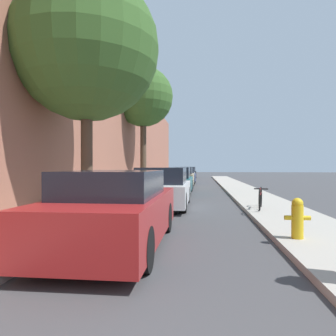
{
  "coord_description": "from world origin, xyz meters",
  "views": [
    {
      "loc": [
        0.53,
        0.67,
        1.45
      ],
      "look_at": [
        -0.61,
        11.12,
        1.39
      ],
      "focal_mm": 32.62,
      "sensor_mm": 36.0,
      "label": 1
    }
  ],
  "objects_px": {
    "street_tree_near": "(87,49)",
    "bicycle": "(260,198)",
    "parked_car_white": "(163,188)",
    "parked_car_black": "(189,173)",
    "parked_car_red": "(116,210)",
    "parked_car_navy": "(185,176)",
    "parked_car_silver": "(186,174)",
    "fire_hydrant": "(297,218)",
    "parked_car_teal": "(174,181)",
    "parked_car_champagne": "(181,178)",
    "street_tree_far": "(143,98)"
  },
  "relations": [
    {
      "from": "street_tree_near",
      "to": "bicycle",
      "type": "bearing_deg",
      "value": 20.33
    },
    {
      "from": "parked_car_white",
      "to": "bicycle",
      "type": "height_order",
      "value": "parked_car_white"
    },
    {
      "from": "parked_car_white",
      "to": "parked_car_black",
      "type": "distance_m",
      "value": 26.41
    },
    {
      "from": "parked_car_red",
      "to": "street_tree_near",
      "type": "distance_m",
      "value": 5.01
    },
    {
      "from": "street_tree_near",
      "to": "parked_car_red",
      "type": "bearing_deg",
      "value": -59.21
    },
    {
      "from": "parked_car_navy",
      "to": "parked_car_black",
      "type": "distance_m",
      "value": 10.93
    },
    {
      "from": "parked_car_silver",
      "to": "fire_hydrant",
      "type": "bearing_deg",
      "value": -82.77
    },
    {
      "from": "parked_car_teal",
      "to": "parked_car_black",
      "type": "relative_size",
      "value": 1.14
    },
    {
      "from": "parked_car_champagne",
      "to": "parked_car_silver",
      "type": "height_order",
      "value": "parked_car_champagne"
    },
    {
      "from": "parked_car_red",
      "to": "parked_car_navy",
      "type": "bearing_deg",
      "value": 89.72
    },
    {
      "from": "parked_car_champagne",
      "to": "parked_car_silver",
      "type": "bearing_deg",
      "value": 90.64
    },
    {
      "from": "parked_car_white",
      "to": "fire_hydrant",
      "type": "relative_size",
      "value": 5.55
    },
    {
      "from": "parked_car_champagne",
      "to": "parked_car_black",
      "type": "height_order",
      "value": "parked_car_champagne"
    },
    {
      "from": "parked_car_red",
      "to": "parked_car_champagne",
      "type": "relative_size",
      "value": 0.94
    },
    {
      "from": "parked_car_silver",
      "to": "parked_car_black",
      "type": "bearing_deg",
      "value": 89.87
    },
    {
      "from": "fire_hydrant",
      "to": "parked_car_teal",
      "type": "bearing_deg",
      "value": 107.28
    },
    {
      "from": "street_tree_far",
      "to": "parked_car_red",
      "type": "bearing_deg",
      "value": -81.28
    },
    {
      "from": "parked_car_teal",
      "to": "fire_hydrant",
      "type": "bearing_deg",
      "value": -72.72
    },
    {
      "from": "parked_car_red",
      "to": "parked_car_black",
      "type": "relative_size",
      "value": 1.07
    },
    {
      "from": "street_tree_far",
      "to": "bicycle",
      "type": "distance_m",
      "value": 11.19
    },
    {
      "from": "parked_car_red",
      "to": "parked_car_champagne",
      "type": "xyz_separation_m",
      "value": [
        0.1,
        15.82,
        0.0
      ]
    },
    {
      "from": "parked_car_black",
      "to": "bicycle",
      "type": "distance_m",
      "value": 27.5
    },
    {
      "from": "street_tree_near",
      "to": "parked_car_navy",
      "type": "bearing_deg",
      "value": 84.77
    },
    {
      "from": "parked_car_champagne",
      "to": "parked_car_black",
      "type": "distance_m",
      "value": 15.93
    },
    {
      "from": "parked_car_champagne",
      "to": "street_tree_near",
      "type": "xyz_separation_m",
      "value": [
        -1.66,
        -13.19,
        3.97
      ]
    },
    {
      "from": "bicycle",
      "to": "parked_car_white",
      "type": "bearing_deg",
      "value": 177.65
    },
    {
      "from": "parked_car_white",
      "to": "parked_car_black",
      "type": "bearing_deg",
      "value": 90.4
    },
    {
      "from": "street_tree_far",
      "to": "bicycle",
      "type": "bearing_deg",
      "value": -57.46
    },
    {
      "from": "parked_car_black",
      "to": "fire_hydrant",
      "type": "bearing_deg",
      "value": -83.97
    },
    {
      "from": "parked_car_white",
      "to": "parked_car_black",
      "type": "height_order",
      "value": "parked_car_white"
    },
    {
      "from": "parked_car_navy",
      "to": "parked_car_red",
      "type": "bearing_deg",
      "value": -90.28
    },
    {
      "from": "fire_hydrant",
      "to": "bicycle",
      "type": "bearing_deg",
      "value": 88.82
    },
    {
      "from": "parked_car_red",
      "to": "parked_car_black",
      "type": "bearing_deg",
      "value": 90.02
    },
    {
      "from": "parked_car_white",
      "to": "street_tree_far",
      "type": "bearing_deg",
      "value": 105.98
    },
    {
      "from": "street_tree_far",
      "to": "bicycle",
      "type": "height_order",
      "value": "street_tree_far"
    },
    {
      "from": "parked_car_champagne",
      "to": "street_tree_far",
      "type": "relative_size",
      "value": 0.61
    },
    {
      "from": "parked_car_teal",
      "to": "bicycle",
      "type": "relative_size",
      "value": 2.84
    },
    {
      "from": "parked_car_silver",
      "to": "bicycle",
      "type": "relative_size",
      "value": 2.7
    },
    {
      "from": "parked_car_navy",
      "to": "fire_hydrant",
      "type": "relative_size",
      "value": 5.49
    },
    {
      "from": "parked_car_champagne",
      "to": "street_tree_near",
      "type": "bearing_deg",
      "value": -97.18
    },
    {
      "from": "parked_car_red",
      "to": "street_tree_far",
      "type": "relative_size",
      "value": 0.57
    },
    {
      "from": "parked_car_navy",
      "to": "parked_car_silver",
      "type": "height_order",
      "value": "parked_car_navy"
    },
    {
      "from": "parked_car_champagne",
      "to": "parked_car_teal",
      "type": "bearing_deg",
      "value": -89.77
    },
    {
      "from": "street_tree_far",
      "to": "bicycle",
      "type": "xyz_separation_m",
      "value": [
        5.34,
        -8.37,
        -5.15
      ]
    },
    {
      "from": "parked_car_black",
      "to": "street_tree_far",
      "type": "relative_size",
      "value": 0.53
    },
    {
      "from": "parked_car_red",
      "to": "parked_car_black",
      "type": "height_order",
      "value": "parked_car_black"
    },
    {
      "from": "parked_car_white",
      "to": "street_tree_far",
      "type": "height_order",
      "value": "street_tree_far"
    },
    {
      "from": "parked_car_white",
      "to": "parked_car_champagne",
      "type": "distance_m",
      "value": 10.48
    },
    {
      "from": "bicycle",
      "to": "parked_car_red",
      "type": "bearing_deg",
      "value": -114.0
    },
    {
      "from": "parked_car_champagne",
      "to": "fire_hydrant",
      "type": "bearing_deg",
      "value": -78.24
    }
  ]
}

